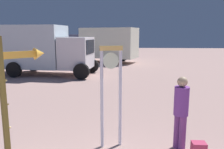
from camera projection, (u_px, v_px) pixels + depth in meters
standing_clock at (111, 87)px, 4.95m from camera, size 0.50×0.21×2.26m
arrow_sign at (17, 78)px, 4.64m from camera, size 0.80×0.82×2.47m
person_near_clock at (181, 110)px, 4.88m from camera, size 0.31×0.31×1.63m
box_truck_near at (42, 48)px, 14.04m from camera, size 6.21×3.07×3.03m
box_truck_far at (101, 44)px, 20.49m from camera, size 7.42×4.71×3.03m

